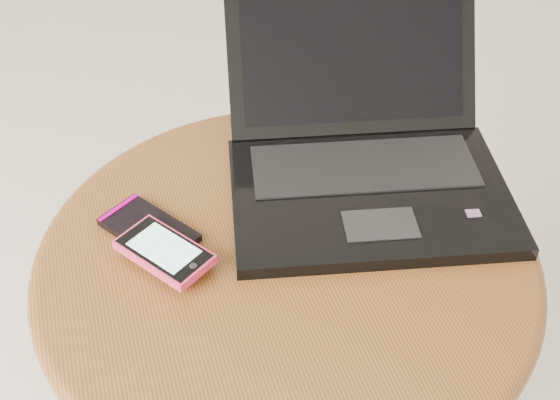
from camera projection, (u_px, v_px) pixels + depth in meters
name	position (u px, v px, depth m)	size (l,w,h in m)	color
table	(286.00, 306.00, 0.90)	(0.58, 0.58, 0.46)	brown
laptop	(365.00, 153.00, 0.91)	(0.39, 0.41, 0.19)	black
phone_black	(149.00, 230.00, 0.85)	(0.11, 0.13, 0.01)	black
phone_pink	(164.00, 252.00, 0.81)	(0.11, 0.12, 0.01)	#F5325E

